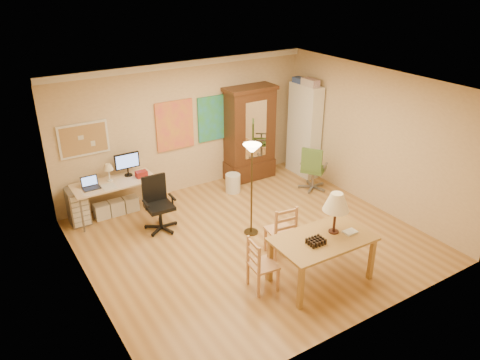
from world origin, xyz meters
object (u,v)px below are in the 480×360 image
office_chair_black (160,216)px  office_chair_green (313,178)px  computer_desk (116,194)px  dining_table (328,228)px  bookshelf (304,131)px  armoire (250,140)px

office_chair_black → office_chair_green: office_chair_black is taller
computer_desk → office_chair_green: 4.03m
dining_table → office_chair_black: bearing=120.0°
office_chair_black → office_chair_green: (3.39, -0.21, -0.00)m
computer_desk → office_chair_black: computer_desk is taller
office_chair_green → bookshelf: bearing=65.5°
armoire → office_chair_green: bearing=-57.3°
armoire → bookshelf: 1.24m
armoire → computer_desk: bearing=-178.4°
computer_desk → armoire: bearing=1.6°
dining_table → bookshelf: bookshelf is taller
dining_table → office_chair_green: (1.84, 2.47, -0.61)m
computer_desk → bookshelf: bookshelf is taller
office_chair_green → armoire: (-0.79, 1.23, 0.64)m
office_chair_black → bookshelf: bearing=8.8°
computer_desk → bookshelf: 4.28m
computer_desk → office_chair_green: (3.86, -1.15, -0.16)m
dining_table → armoire: bearing=74.1°
office_chair_green → bookshelf: 1.16m
office_chair_black → armoire: (2.60, 1.02, 0.63)m
dining_table → bookshelf: (2.21, 3.26, 0.15)m
office_chair_green → bookshelf: bookshelf is taller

